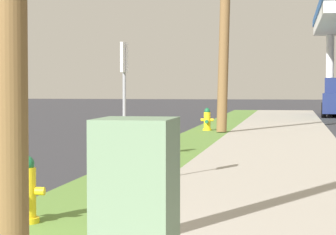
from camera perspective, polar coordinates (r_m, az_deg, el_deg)
fire_hydrant_nearest at (r=8.37m, az=-10.64°, el=-5.59°), size 0.42×0.38×0.74m
fire_hydrant_second at (r=16.66m, az=-0.19°, el=-1.56°), size 0.42×0.38×0.74m
fire_hydrant_third at (r=24.88m, az=2.96°, el=-0.23°), size 0.42×0.37×0.74m
utility_cabinet at (r=5.34m, az=-2.42°, el=-7.28°), size 0.59×0.70×1.26m
street_sign_post at (r=11.28m, az=-3.31°, el=2.58°), size 0.05×0.36×2.12m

